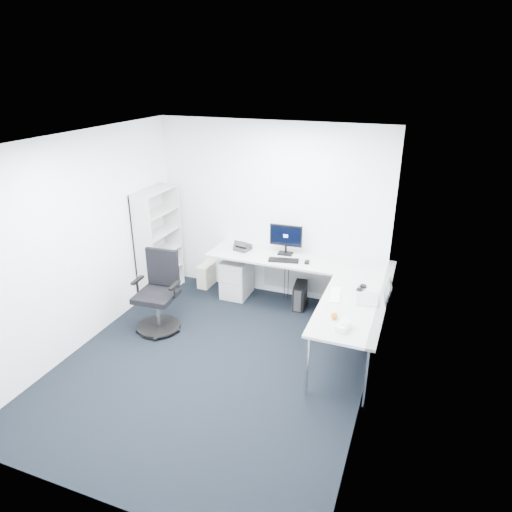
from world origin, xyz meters
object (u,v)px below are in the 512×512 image
(laptop, at_px, (368,290))
(l_desk, at_px, (291,293))
(task_chair, at_px, (156,294))
(bookshelf, at_px, (159,243))
(monitor, at_px, (286,239))

(laptop, bearing_deg, l_desk, 144.94)
(l_desk, distance_m, laptop, 1.37)
(task_chair, xyz_separation_m, laptop, (2.74, 0.39, 0.37))
(l_desk, height_order, bookshelf, bookshelf)
(bookshelf, bearing_deg, task_chair, -61.07)
(l_desk, distance_m, bookshelf, 2.22)
(monitor, relative_size, laptop, 1.30)
(task_chair, relative_size, monitor, 2.27)
(task_chair, bearing_deg, bookshelf, 114.90)
(bookshelf, distance_m, task_chair, 1.20)
(l_desk, height_order, monitor, monitor)
(bookshelf, height_order, laptop, bookshelf)
(monitor, xyz_separation_m, laptop, (1.36, -1.03, -0.10))
(l_desk, relative_size, bookshelf, 1.59)
(l_desk, distance_m, task_chair, 1.89)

